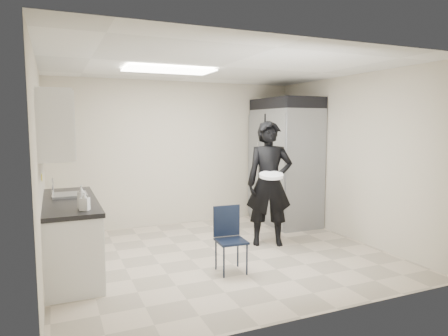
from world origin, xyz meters
name	(u,v)px	position (x,y,z in m)	size (l,w,h in m)	color
floor	(221,255)	(0.00, 0.00, 0.00)	(4.50, 4.50, 0.00)	#B8A790
ceiling	(221,67)	(0.00, 0.00, 2.60)	(4.50, 4.50, 0.00)	white
back_wall	(178,153)	(0.00, 2.00, 1.30)	(4.50, 4.50, 0.00)	#BDB09C
left_wall	(40,171)	(-2.25, 0.00, 1.30)	(4.00, 4.00, 0.00)	#BDB09C
right_wall	(351,158)	(2.25, 0.00, 1.30)	(4.00, 4.00, 0.00)	#BDB09C
ceiling_panel	(169,70)	(-0.60, 0.40, 2.57)	(1.20, 0.60, 0.02)	white
lower_counter	(71,237)	(-1.95, 0.20, 0.43)	(0.60, 1.90, 0.86)	silver
countertop	(69,201)	(-1.95, 0.20, 0.89)	(0.64, 1.95, 0.05)	black
sink	(70,199)	(-1.93, 0.45, 0.87)	(0.42, 0.40, 0.14)	gray
faucet	(53,189)	(-2.13, 0.45, 1.02)	(0.02, 0.02, 0.24)	silver
upper_cabinets	(55,125)	(-2.08, 0.20, 1.83)	(0.35, 1.80, 0.75)	silver
towel_dispenser	(50,139)	(-2.14, 1.35, 1.62)	(0.22, 0.30, 0.35)	black
notice_sticker_left	(41,177)	(-2.24, 0.10, 1.22)	(0.00, 0.12, 0.07)	yellow
notice_sticker_right	(42,178)	(-2.24, 0.30, 1.18)	(0.00, 0.12, 0.07)	yellow
commercial_fridge	(285,167)	(1.83, 1.27, 1.05)	(0.80, 1.35, 2.10)	gray
fridge_compressor	(286,104)	(1.83, 1.27, 2.20)	(0.80, 1.35, 0.20)	black
folding_chair	(231,241)	(-0.13, -0.64, 0.40)	(0.35, 0.35, 0.79)	black
man_tuxedo	(269,184)	(0.88, 0.19, 0.94)	(0.69, 0.46, 1.88)	black
bucket_lid	(271,175)	(0.78, -0.03, 1.10)	(0.35, 0.35, 0.04)	white
soap_bottle_a	(81,197)	(-1.84, -0.44, 1.04)	(0.10, 0.10, 0.27)	silver
soap_bottle_b	(85,201)	(-1.82, -0.54, 1.01)	(0.09, 0.09, 0.21)	silver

